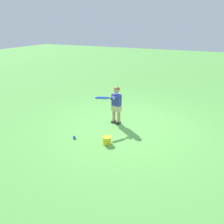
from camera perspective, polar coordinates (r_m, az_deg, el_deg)
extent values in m
plane|color=#519942|center=(6.10, 4.21, -4.39)|extent=(40.00, 40.00, 0.00)
cube|color=#232328|center=(6.39, 1.67, -2.83)|extent=(0.11, 0.16, 0.05)
cylinder|color=tan|center=(6.32, 1.79, -1.25)|extent=(0.09, 0.09, 0.34)
cube|color=#232328|center=(6.47, 0.40, -2.48)|extent=(0.11, 0.16, 0.05)
cylinder|color=tan|center=(6.41, 0.50, -0.91)|extent=(0.09, 0.09, 0.34)
cube|color=#C6B284|center=(6.27, 1.16, 1.02)|extent=(0.29, 0.19, 0.16)
cube|color=#2D3893|center=(6.19, 1.17, 3.18)|extent=(0.27, 0.19, 0.34)
sphere|color=tan|center=(6.10, 1.19, 5.71)|extent=(0.17, 0.17, 0.17)
ellipsoid|color=#563819|center=(6.10, 1.25, 6.00)|extent=(0.20, 0.20, 0.11)
sphere|color=blue|center=(6.05, 0.46, 3.63)|extent=(0.04, 0.04, 0.04)
cylinder|color=black|center=(6.01, -0.35, 3.65)|extent=(0.12, 0.12, 0.05)
cylinder|color=blue|center=(5.93, -2.51, 3.70)|extent=(0.29, 0.29, 0.11)
sphere|color=blue|center=(5.87, -4.08, 3.73)|extent=(0.07, 0.07, 0.07)
cylinder|color=#2D3893|center=(6.05, 0.92, 3.77)|extent=(0.28, 0.24, 0.14)
cylinder|color=#2D3893|center=(6.09, 0.38, 3.89)|extent=(0.23, 0.29, 0.14)
sphere|color=blue|center=(5.67, -9.76, -6.45)|extent=(0.08, 0.08, 0.08)
cylinder|color=yellow|center=(5.34, -1.31, -7.34)|extent=(0.20, 0.20, 0.18)
torus|color=yellow|center=(5.30, -1.31, -6.49)|extent=(0.22, 0.22, 0.02)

